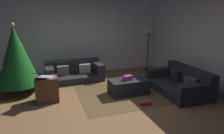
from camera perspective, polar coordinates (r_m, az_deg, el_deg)
name	(u,v)px	position (r m, az deg, el deg)	size (l,w,h in m)	color
ground_plane	(103,108)	(4.40, -2.54, -11.98)	(6.40, 6.40, 0.00)	brown
rear_partition	(78,37)	(7.05, -10.13, 8.70)	(6.40, 0.12, 2.60)	silver
corner_partition	(218,44)	(5.74, 29.05, 5.98)	(0.12, 6.40, 2.60)	silver
couch_left	(74,72)	(6.32, -11.13, -1.60)	(1.81, 0.92, 0.63)	#26262B
couch_right	(180,83)	(5.56, 19.53, -4.44)	(1.11, 1.87, 0.67)	#26262B
ottoman	(128,87)	(5.13, 4.82, -5.80)	(0.99, 0.56, 0.39)	#26262B
gift_box	(128,78)	(5.03, 4.72, -3.20)	(0.24, 0.15, 0.11)	#B23F8C
tv_remote	(128,79)	(5.07, 4.82, -3.60)	(0.05, 0.16, 0.02)	black
christmas_tree	(16,56)	(5.52, -26.54, 2.84)	(1.07, 1.07, 1.85)	brown
side_table	(47,89)	(4.88, -18.72, -6.29)	(0.52, 0.44, 0.59)	#4C3323
laptop	(45,76)	(4.73, -19.39, -2.50)	(0.49, 0.50, 0.17)	silver
book_stack	(145,103)	(4.62, 9.88, -10.39)	(0.31, 0.24, 0.08)	#B7332D
corner_lamp	(149,33)	(7.47, 10.81, 10.00)	(0.36, 0.36, 1.68)	black
area_rug	(128,93)	(5.20, 4.77, -7.77)	(2.60, 2.00, 0.01)	brown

